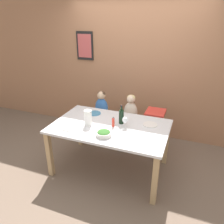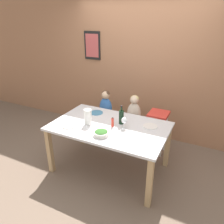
{
  "view_description": "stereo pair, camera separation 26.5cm",
  "coord_description": "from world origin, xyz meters",
  "px_view_note": "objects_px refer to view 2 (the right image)",
  "views": [
    {
      "loc": [
        1.04,
        -2.61,
        2.21
      ],
      "look_at": [
        0.0,
        0.08,
        0.94
      ],
      "focal_mm": 35.0,
      "sensor_mm": 36.0,
      "label": 1
    },
    {
      "loc": [
        1.28,
        -2.51,
        2.21
      ],
      "look_at": [
        0.0,
        0.08,
        0.94
      ],
      "focal_mm": 35.0,
      "sensor_mm": 36.0,
      "label": 2
    }
  ],
  "objects_px": {
    "wine_glass_near": "(124,121)",
    "person_child_center": "(134,110)",
    "wine_bottle": "(121,117)",
    "chair_far_center": "(133,127)",
    "dinner_plate_front_left": "(69,126)",
    "dinner_plate_back_right": "(150,126)",
    "dinner_plate_back_left": "(97,113)",
    "person_child_left": "(106,104)",
    "chair_far_left": "(106,121)",
    "chair_right_highchair": "(158,122)",
    "paper_towel_roll": "(88,117)",
    "salad_bowl_large": "(101,133)"
  },
  "relations": [
    {
      "from": "chair_far_left",
      "to": "dinner_plate_back_right",
      "type": "height_order",
      "value": "dinner_plate_back_right"
    },
    {
      "from": "wine_bottle",
      "to": "salad_bowl_large",
      "type": "distance_m",
      "value": 0.45
    },
    {
      "from": "person_child_center",
      "to": "dinner_plate_front_left",
      "type": "distance_m",
      "value": 1.21
    },
    {
      "from": "wine_glass_near",
      "to": "person_child_center",
      "type": "bearing_deg",
      "value": 100.17
    },
    {
      "from": "chair_far_center",
      "to": "dinner_plate_back_left",
      "type": "bearing_deg",
      "value": -134.75
    },
    {
      "from": "person_child_left",
      "to": "wine_glass_near",
      "type": "distance_m",
      "value": 1.03
    },
    {
      "from": "chair_right_highchair",
      "to": "person_child_center",
      "type": "height_order",
      "value": "person_child_center"
    },
    {
      "from": "wine_bottle",
      "to": "wine_glass_near",
      "type": "relative_size",
      "value": 1.79
    },
    {
      "from": "chair_right_highchair",
      "to": "wine_glass_near",
      "type": "height_order",
      "value": "wine_glass_near"
    },
    {
      "from": "person_child_left",
      "to": "wine_bottle",
      "type": "height_order",
      "value": "wine_bottle"
    },
    {
      "from": "dinner_plate_back_left",
      "to": "dinner_plate_back_right",
      "type": "height_order",
      "value": "same"
    },
    {
      "from": "chair_far_left",
      "to": "dinner_plate_back_left",
      "type": "xyz_separation_m",
      "value": [
        0.08,
        -0.48,
        0.37
      ]
    },
    {
      "from": "wine_glass_near",
      "to": "dinner_plate_back_right",
      "type": "distance_m",
      "value": 0.39
    },
    {
      "from": "chair_right_highchair",
      "to": "person_child_center",
      "type": "bearing_deg",
      "value": 179.89
    },
    {
      "from": "wine_glass_near",
      "to": "chair_right_highchair",
      "type": "bearing_deg",
      "value": 68.25
    },
    {
      "from": "chair_right_highchair",
      "to": "wine_bottle",
      "type": "relative_size",
      "value": 2.61
    },
    {
      "from": "wine_glass_near",
      "to": "dinner_plate_front_left",
      "type": "height_order",
      "value": "wine_glass_near"
    },
    {
      "from": "chair_far_center",
      "to": "paper_towel_roll",
      "type": "distance_m",
      "value": 1.07
    },
    {
      "from": "wine_bottle",
      "to": "wine_glass_near",
      "type": "xyz_separation_m",
      "value": [
        0.09,
        -0.1,
        0.0
      ]
    },
    {
      "from": "dinner_plate_front_left",
      "to": "person_child_left",
      "type": "bearing_deg",
      "value": 87.69
    },
    {
      "from": "chair_far_left",
      "to": "dinner_plate_front_left",
      "type": "relative_size",
      "value": 2.28
    },
    {
      "from": "dinner_plate_back_left",
      "to": "paper_towel_roll",
      "type": "bearing_deg",
      "value": -77.16
    },
    {
      "from": "chair_right_highchair",
      "to": "salad_bowl_large",
      "type": "distance_m",
      "value": 1.21
    },
    {
      "from": "salad_bowl_large",
      "to": "dinner_plate_back_right",
      "type": "relative_size",
      "value": 0.98
    },
    {
      "from": "wine_glass_near",
      "to": "dinner_plate_back_right",
      "type": "xyz_separation_m",
      "value": [
        0.32,
        0.2,
        -0.11
      ]
    },
    {
      "from": "chair_far_center",
      "to": "dinner_plate_back_left",
      "type": "relative_size",
      "value": 2.28
    },
    {
      "from": "wine_bottle",
      "to": "chair_far_center",
      "type": "bearing_deg",
      "value": 93.99
    },
    {
      "from": "person_child_left",
      "to": "dinner_plate_back_right",
      "type": "bearing_deg",
      "value": -28.51
    },
    {
      "from": "dinner_plate_front_left",
      "to": "dinner_plate_back_right",
      "type": "relative_size",
      "value": 1.0
    },
    {
      "from": "person_child_left",
      "to": "person_child_center",
      "type": "relative_size",
      "value": 1.0
    },
    {
      "from": "dinner_plate_front_left",
      "to": "salad_bowl_large",
      "type": "bearing_deg",
      "value": -2.96
    },
    {
      "from": "chair_far_center",
      "to": "chair_right_highchair",
      "type": "height_order",
      "value": "chair_right_highchair"
    },
    {
      "from": "wine_glass_near",
      "to": "dinner_plate_front_left",
      "type": "xyz_separation_m",
      "value": [
        -0.73,
        -0.31,
        -0.11
      ]
    },
    {
      "from": "person_child_center",
      "to": "dinner_plate_back_left",
      "type": "distance_m",
      "value": 0.67
    },
    {
      "from": "chair_right_highchair",
      "to": "paper_towel_roll",
      "type": "bearing_deg",
      "value": -133.02
    },
    {
      "from": "chair_far_center",
      "to": "dinner_plate_back_right",
      "type": "bearing_deg",
      "value": -50.24
    },
    {
      "from": "chair_far_left",
      "to": "chair_far_center",
      "type": "bearing_deg",
      "value": 0.0
    },
    {
      "from": "chair_far_center",
      "to": "salad_bowl_large",
      "type": "relative_size",
      "value": 2.32
    },
    {
      "from": "person_child_center",
      "to": "person_child_left",
      "type": "bearing_deg",
      "value": 180.0
    },
    {
      "from": "chair_far_center",
      "to": "salad_bowl_large",
      "type": "distance_m",
      "value": 1.16
    },
    {
      "from": "dinner_plate_front_left",
      "to": "dinner_plate_back_left",
      "type": "relative_size",
      "value": 1.0
    },
    {
      "from": "chair_far_center",
      "to": "dinner_plate_front_left",
      "type": "height_order",
      "value": "dinner_plate_front_left"
    },
    {
      "from": "chair_far_center",
      "to": "chair_right_highchair",
      "type": "distance_m",
      "value": 0.47
    },
    {
      "from": "person_child_left",
      "to": "paper_towel_roll",
      "type": "bearing_deg",
      "value": -78.77
    },
    {
      "from": "person_child_left",
      "to": "salad_bowl_large",
      "type": "distance_m",
      "value": 1.2
    },
    {
      "from": "paper_towel_roll",
      "to": "dinner_plate_front_left",
      "type": "distance_m",
      "value": 0.3
    },
    {
      "from": "wine_glass_near",
      "to": "dinner_plate_back_right",
      "type": "relative_size",
      "value": 0.79
    },
    {
      "from": "person_child_center",
      "to": "dinner_plate_back_right",
      "type": "bearing_deg",
      "value": -50.29
    },
    {
      "from": "chair_far_left",
      "to": "dinner_plate_front_left",
      "type": "height_order",
      "value": "dinner_plate_front_left"
    },
    {
      "from": "dinner_plate_front_left",
      "to": "dinner_plate_back_left",
      "type": "bearing_deg",
      "value": 77.75
    }
  ]
}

